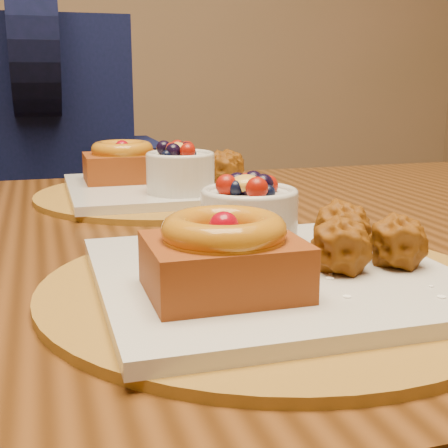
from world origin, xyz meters
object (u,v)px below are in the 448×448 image
at_px(dining_table, 204,294).
at_px(place_setting_near, 267,261).
at_px(chair_far, 53,284).
at_px(place_setting_far, 164,180).
at_px(diner, 37,102).

xyz_separation_m(dining_table, place_setting_near, (-0.00, -0.22, 0.10)).
relative_size(place_setting_near, chair_far, 0.45).
bearing_deg(place_setting_far, place_setting_near, -89.96).
xyz_separation_m(dining_table, chair_far, (-0.16, 0.75, -0.21)).
xyz_separation_m(place_setting_near, place_setting_far, (-0.00, 0.43, 0.00)).
bearing_deg(place_setting_near, chair_far, 99.48).
xyz_separation_m(place_setting_near, chair_far, (-0.16, 0.97, -0.32)).
bearing_deg(diner, place_setting_far, -98.62).
bearing_deg(dining_table, place_setting_far, 90.81).
distance_m(place_setting_far, chair_far, 0.65).
bearing_deg(dining_table, chair_far, 102.32).
height_order(place_setting_far, chair_far, place_setting_far).
distance_m(chair_far, diner, 0.42).
bearing_deg(place_setting_far, diner, 105.61).
relative_size(chair_far, diner, 1.02).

